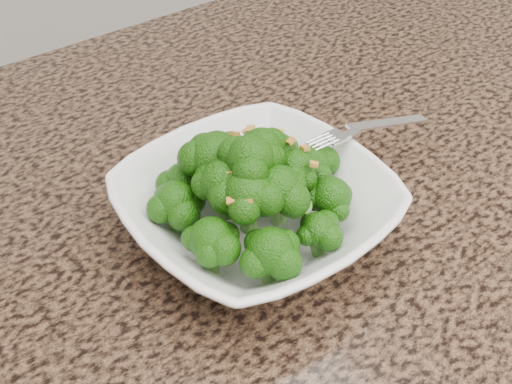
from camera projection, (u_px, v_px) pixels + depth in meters
granite_counter at (327, 260)px, 0.61m from camera, size 1.64×1.04×0.03m
bowl at (256, 209)px, 0.60m from camera, size 0.25×0.25×0.06m
broccoli_pile at (256, 150)px, 0.55m from camera, size 0.21×0.21×0.08m
garlic_topping at (256, 110)px, 0.53m from camera, size 0.13×0.13×0.01m
fork at (352, 133)px, 0.63m from camera, size 0.17×0.05×0.01m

